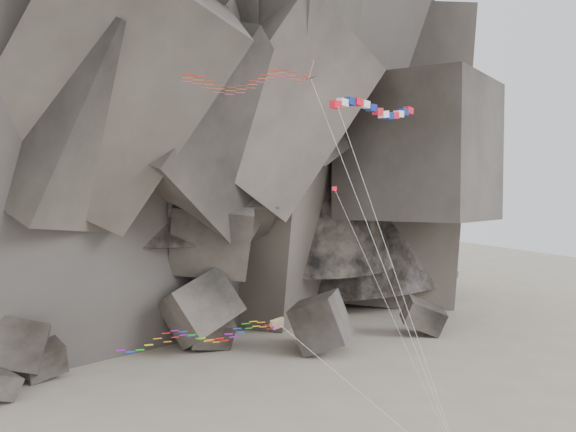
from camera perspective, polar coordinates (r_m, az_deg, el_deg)
name	(u,v)px	position (r m, az deg, el deg)	size (l,w,h in m)	color
headland	(115,63)	(114.24, -15.14, 13.03)	(110.00, 70.00, 84.00)	#5E544D
boulder_field	(189,338)	(82.80, -8.79, -10.71)	(75.67, 18.42, 11.31)	#47423F
delta_kite	(242,80)	(47.62, -4.07, 11.97)	(17.16, 10.97, 30.14)	red
banner_kite	(376,111)	(50.45, 7.86, 9.26)	(10.12, 10.81, 27.14)	red
parafoil_kite	(195,336)	(46.72, -8.23, -10.47)	(22.19, 10.30, 10.88)	yellow
pennant_kite	(364,254)	(49.17, 6.75, -3.39)	(5.14, 10.22, 20.52)	red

